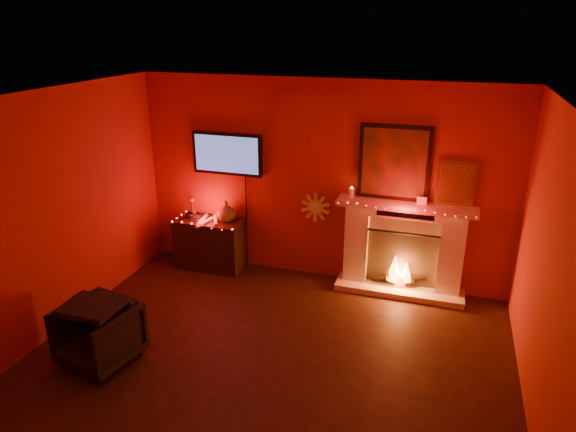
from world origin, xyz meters
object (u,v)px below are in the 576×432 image
Objects in this scene: fireplace at (403,239)px; sunburst_clock at (315,207)px; tv at (227,154)px; armchair at (99,335)px; console_table at (211,241)px.

fireplace is 5.45× the size of sunburst_clock.
tv is (-2.44, 0.06, 0.92)m from fireplace.
fireplace is at bearing -4.37° from sunburst_clock.
tv is 1.74× the size of armchair.
armchair is at bearing -138.16° from fireplace.
sunburst_clock reaches higher than armchair.
sunburst_clock is 0.40× the size of console_table.
sunburst_clock reaches higher than console_table.
fireplace reaches higher than tv.
fireplace is 1.23m from sunburst_clock.
console_table is at bearing -171.57° from sunburst_clock.
fireplace is at bearing 2.73° from console_table.
tv reaches higher than console_table.
fireplace reaches higher than armchair.
fireplace is at bearing -1.50° from tv.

